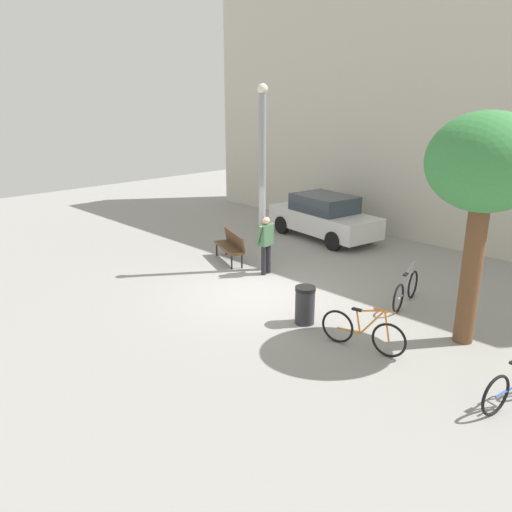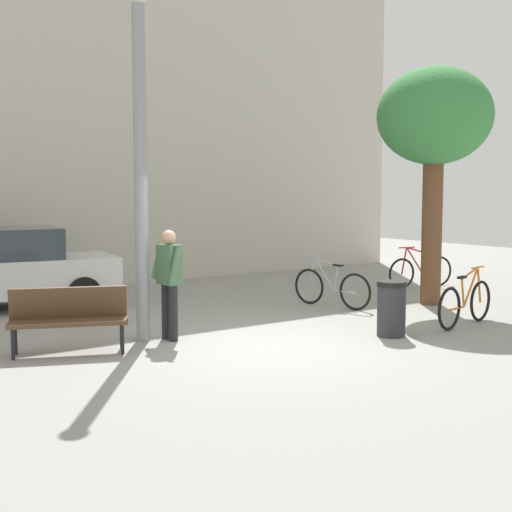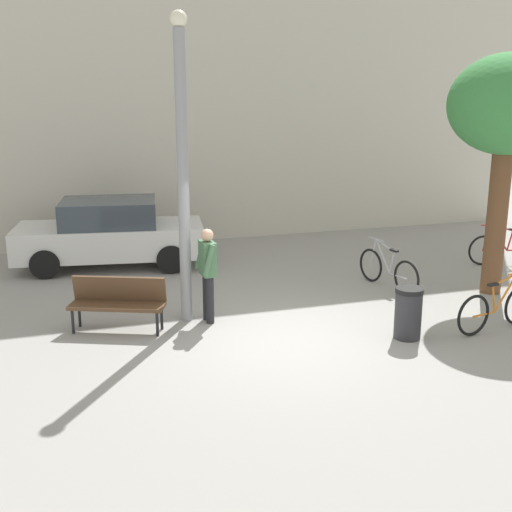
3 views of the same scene
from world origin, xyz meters
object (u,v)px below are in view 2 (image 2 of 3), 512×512
person_by_lamppost (169,277)px  bicycle_red (420,271)px  plaza_tree (434,121)px  parked_car_white (2,269)px  bicycle_silver (331,287)px  lamppost (140,158)px  trash_bin (391,308)px  park_bench (69,314)px  bicycle_orange (466,303)px

person_by_lamppost → bicycle_red: person_by_lamppost is taller
plaza_tree → parked_car_white: bearing=149.0°
parked_car_white → bicycle_silver: bearing=-32.9°
lamppost → bicycle_silver: bearing=8.4°
person_by_lamppost → bicycle_red: size_ratio=0.93×
trash_bin → bicycle_red: bearing=36.9°
trash_bin → bicycle_silver: bearing=68.2°
plaza_tree → park_bench: bearing=179.2°
person_by_lamppost → park_bench: (-1.55, 0.05, -0.42)m
park_bench → plaza_tree: 7.98m
bicycle_orange → park_bench: bearing=162.6°
park_bench → trash_bin: bearing=-21.7°
person_by_lamppost → parked_car_white: 4.44m
lamppost → park_bench: (-1.20, -0.14, -2.19)m
trash_bin → parked_car_white: bearing=125.4°
lamppost → bicycle_silver: lamppost is taller
parked_car_white → bicycle_orange: bearing=-46.0°
person_by_lamppost → trash_bin: person_by_lamppost is taller
plaza_tree → trash_bin: bearing=-149.5°
person_by_lamppost → trash_bin: (2.95, -1.74, -0.53)m
trash_bin → lamppost: bearing=149.7°
plaza_tree → person_by_lamppost: bearing=179.5°
park_bench → bicycle_red: 9.17m
lamppost → park_bench: size_ratio=3.13×
bicycle_red → park_bench: bearing=-169.9°
lamppost → bicycle_silver: 4.96m
bicycle_orange → trash_bin: size_ratio=2.07×
lamppost → plaza_tree: (6.18, -0.24, 0.86)m
bicycle_silver → trash_bin: bicycle_silver is taller
park_bench → parked_car_white: (0.24, 4.19, 0.23)m
park_bench → trash_bin: size_ratio=1.93×
parked_car_white → lamppost: bearing=-76.7°
park_bench → bicycle_orange: (6.13, -1.92, -0.16)m
park_bench → parked_car_white: 4.20m
bicycle_red → bicycle_silver: size_ratio=1.01×
lamppost → park_bench: lamppost is taller
bicycle_orange → trash_bin: (-1.63, 0.13, 0.05)m
bicycle_red → parked_car_white: 9.16m
bicycle_silver → trash_bin: (-1.02, -2.57, 0.05)m
lamppost → park_bench: bearing=-173.5°
plaza_tree → bicycle_silver: plaza_tree is taller
parked_car_white → bicycle_red: bearing=-16.3°
lamppost → trash_bin: 4.46m
park_bench → trash_bin: park_bench is taller
park_bench → plaza_tree: plaza_tree is taller
park_bench → person_by_lamppost: bearing=-1.9°
lamppost → parked_car_white: bearing=103.3°
person_by_lamppost → parked_car_white: person_by_lamppost is taller
bicycle_orange → parked_car_white: parked_car_white is taller
bicycle_silver → lamppost: bearing=-171.6°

